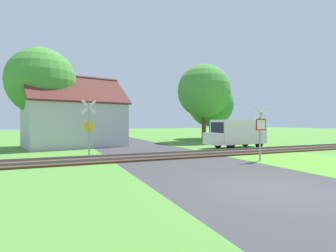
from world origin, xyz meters
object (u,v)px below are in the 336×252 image
object	(u,v)px
tree_far	(211,104)
mail_truck	(237,132)
crossing_sign_far	(89,125)
tree_right	(204,91)
stop_sign_near	(260,129)
tree_left	(42,82)
house	(74,122)

from	to	relation	value
tree_far	mail_truck	size ratio (longest dim) A/B	1.45
crossing_sign_far	tree_right	world-z (taller)	tree_right
stop_sign_near	mail_truck	xyz separation A→B (m)	(3.38, 6.28, -0.46)
crossing_sign_far	tree_left	size ratio (longest dim) A/B	0.42
tree_right	tree_far	world-z (taller)	tree_right
tree_right	crossing_sign_far	bearing A→B (deg)	-147.48
tree_left	mail_truck	size ratio (longest dim) A/B	1.62
tree_right	stop_sign_near	bearing A→B (deg)	-108.78
crossing_sign_far	tree_far	bearing A→B (deg)	38.34
tree_left	tree_right	xyz separation A→B (m)	(15.36, -0.01, -0.03)
tree_left	tree_far	bearing A→B (deg)	12.77
crossing_sign_far	tree_right	bearing A→B (deg)	33.52
house	tree_left	world-z (taller)	tree_left
crossing_sign_far	tree_right	distance (m)	15.24
tree_right	house	bearing A→B (deg)	-179.53
house	tree_right	xyz separation A→B (m)	(12.87, 0.11, 3.29)
tree_far	tree_right	bearing A→B (deg)	-129.79
stop_sign_near	tree_right	world-z (taller)	tree_right
house	mail_truck	world-z (taller)	house
house	mail_truck	distance (m)	13.59
stop_sign_near	tree_left	world-z (taller)	tree_left
crossing_sign_far	house	world-z (taller)	house
stop_sign_near	crossing_sign_far	world-z (taller)	crossing_sign_far
house	tree_left	xyz separation A→B (m)	(-2.49, 0.11, 3.32)
tree_right	mail_truck	xyz separation A→B (m)	(-1.08, -6.83, -4.08)
tree_left	mail_truck	bearing A→B (deg)	-25.58
tree_right	tree_far	distance (m)	5.67
house	mail_truck	bearing A→B (deg)	-41.92
tree_left	tree_right	bearing A→B (deg)	-0.03
tree_right	mail_truck	distance (m)	8.03
stop_sign_near	tree_far	bearing A→B (deg)	-107.90
stop_sign_near	tree_far	size ratio (longest dim) A/B	0.40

